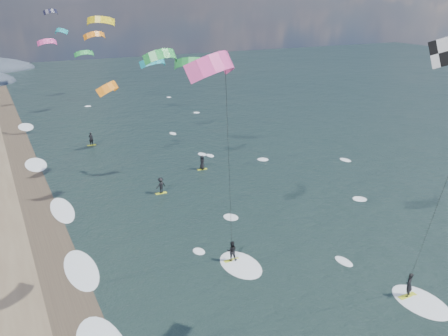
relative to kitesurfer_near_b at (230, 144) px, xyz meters
name	(u,v)px	position (x,y,z in m)	size (l,w,h in m)	color
wet_sand_strip	(75,314)	(-9.10, 2.71, -10.22)	(3.00, 240.00, 0.00)	#382D23
kitesurfer_near_b	(230,144)	(0.00, 0.00, 0.00)	(6.90, 8.87, 16.07)	#BDCC24
far_kitesurfers	(157,167)	(3.31, 23.70, -9.41)	(10.03, 19.73, 1.67)	#BDCC24
bg_kite_field	(101,43)	(3.18, 44.93, 1.61)	(11.19, 67.49, 8.43)	#D83F8C
shoreline_surf	(80,272)	(-7.90, 7.46, -10.22)	(2.40, 79.40, 0.11)	white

